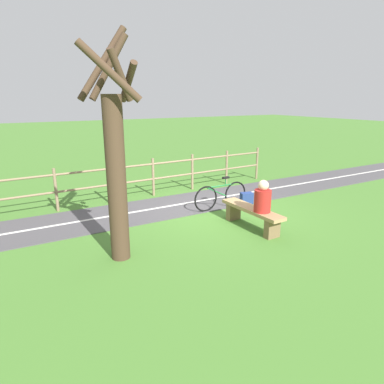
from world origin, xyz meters
name	(u,v)px	position (x,y,z in m)	size (l,w,h in m)	color
ground_plane	(213,211)	(0.00, 0.00, 0.00)	(80.00, 80.00, 0.00)	#477A2D
paved_path	(52,226)	(0.95, 4.00, 0.01)	(1.92, 36.00, 0.02)	#4C494C
path_centre_line	(52,226)	(0.95, 4.00, 0.02)	(0.10, 32.00, 0.00)	silver
bench	(252,214)	(-1.50, -0.07, 0.35)	(1.82, 0.43, 0.50)	#A88456
person_seated	(263,198)	(-1.84, -0.08, 0.81)	(0.39, 0.39, 0.73)	#B2231E
bicycle	(221,196)	(0.04, -0.28, 0.38)	(0.08, 1.70, 0.89)	black
backpack	(246,200)	(-0.23, -0.96, 0.21)	(0.32, 0.38, 0.43)	navy
fence_roadside	(131,177)	(2.17, 1.51, 0.69)	(0.39, 10.13, 1.18)	#847051
tree_mid_field	(116,161)	(-1.43, 3.09, 1.87)	(1.12, 1.10, 4.20)	#473323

